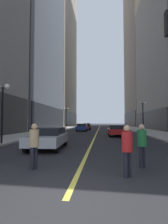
{
  "coord_description": "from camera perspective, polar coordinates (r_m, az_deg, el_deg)",
  "views": [
    {
      "loc": [
        0.79,
        -3.78,
        1.71
      ],
      "look_at": [
        -3.47,
        37.61,
        3.95
      ],
      "focal_mm": 28.04,
      "sensor_mm": 36.0,
      "label": 1
    }
  ],
  "objects": [
    {
      "name": "pedestrian_in_green_parka",
      "position": [
        6.96,
        18.34,
        -9.37
      ],
      "size": [
        0.48,
        0.48,
        1.6
      ],
      "color": "black",
      "rests_on": "ground"
    },
    {
      "name": "sidewalk_left",
      "position": [
        39.86,
        -7.26,
        -5.41
      ],
      "size": [
        4.5,
        78.0,
        0.15
      ],
      "primitive_type": "cube",
      "color": "#ADA8A0",
      "rests_on": "ground"
    },
    {
      "name": "lane_centre_stripe",
      "position": [
        38.83,
        4.73,
        -5.59
      ],
      "size": [
        0.16,
        70.0,
        0.01
      ],
      "primitive_type": "cube",
      "color": "#E5D64C",
      "rests_on": "ground"
    },
    {
      "name": "street_lamp_left_near",
      "position": [
        14.03,
        -25.05,
        3.54
      ],
      "size": [
        1.06,
        0.36,
        4.43
      ],
      "color": "black",
      "rests_on": "ground"
    },
    {
      "name": "sidewalk_right",
      "position": [
        39.53,
        16.83,
        -5.33
      ],
      "size": [
        4.5,
        78.0,
        0.15
      ],
      "primitive_type": "cube",
      "color": "#ADA8A0",
      "rests_on": "ground"
    },
    {
      "name": "building_right_far",
      "position": [
        77.31,
        18.65,
        29.09
      ],
      "size": [
        11.06,
        26.0,
        85.59
      ],
      "color": "gray",
      "rests_on": "ground"
    },
    {
      "name": "car_maroon",
      "position": [
        37.59,
        0.88,
        -4.6
      ],
      "size": [
        1.77,
        4.11,
        1.32
      ],
      "color": "maroon",
      "rests_on": "ground"
    },
    {
      "name": "street_lamp_left_far",
      "position": [
        35.33,
        -5.87,
        -0.56
      ],
      "size": [
        1.06,
        0.36,
        4.43
      ],
      "color": "black",
      "rests_on": "ground"
    },
    {
      "name": "car_blue",
      "position": [
        30.88,
        -0.58,
        -4.93
      ],
      "size": [
        1.8,
        4.16,
        1.32
      ],
      "color": "navy",
      "rests_on": "ground"
    },
    {
      "name": "car_silver",
      "position": [
        11.36,
        -11.49,
        -8.02
      ],
      "size": [
        2.11,
        4.27,
        1.32
      ],
      "color": "#B7B7BC",
      "rests_on": "ground"
    },
    {
      "name": "street_lamp_right_mid",
      "position": [
        25.35,
        18.66,
        0.58
      ],
      "size": [
        1.06,
        0.36,
        4.43
      ],
      "color": "black",
      "rests_on": "ground"
    },
    {
      "name": "building_left_far",
      "position": [
        74.63,
        -9.52,
        24.38
      ],
      "size": [
        13.36,
        26.0,
        72.32
      ],
      "color": "#B7AD99",
      "rests_on": "ground"
    },
    {
      "name": "car_red",
      "position": [
        20.58,
        10.55,
        -5.79
      ],
      "size": [
        1.91,
        4.21,
        1.32
      ],
      "color": "#B21919",
      "rests_on": "ground"
    },
    {
      "name": "pedestrian_in_tan_trench",
      "position": [
        6.65,
        -15.95,
        -9.55
      ],
      "size": [
        0.46,
        0.46,
        1.63
      ],
      "color": "black",
      "rests_on": "ground"
    },
    {
      "name": "ground_plane",
      "position": [
        38.83,
        4.73,
        -5.6
      ],
      "size": [
        200.0,
        200.0,
        0.0
      ],
      "primitive_type": "plane",
      "color": "#262628"
    },
    {
      "name": "pedestrian_in_red_jacket",
      "position": [
        5.68,
        13.89,
        -10.92
      ],
      "size": [
        0.48,
        0.48,
        1.6
      ],
      "color": "black",
      "rests_on": "ground"
    }
  ]
}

